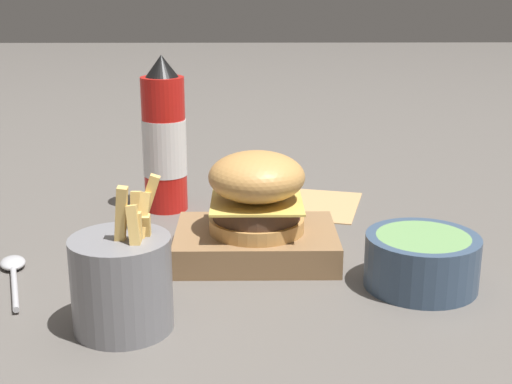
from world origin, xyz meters
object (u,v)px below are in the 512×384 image
object	(u,v)px
spoon	(13,269)
side_bowl	(422,260)
serving_board	(256,244)
ketchup_bottle	(164,141)
burger	(257,192)
fries_basket	(123,281)

from	to	relation	value
spoon	side_bowl	bearing A→B (deg)	-113.65
side_bowl	serving_board	bearing A→B (deg)	-25.36
ketchup_bottle	side_bowl	world-z (taller)	ketchup_bottle
ketchup_bottle	serving_board	bearing A→B (deg)	124.12
ketchup_bottle	spoon	size ratio (longest dim) A/B	1.51
ketchup_bottle	burger	bearing A→B (deg)	123.86
fries_basket	burger	bearing A→B (deg)	-126.63
serving_board	burger	size ratio (longest dim) A/B	1.70
side_bowl	ketchup_bottle	bearing A→B (deg)	-41.72
ketchup_bottle	side_bowl	bearing A→B (deg)	138.28
serving_board	burger	bearing A→B (deg)	104.04
spoon	ketchup_bottle	bearing A→B (deg)	-51.29
burger	ketchup_bottle	bearing A→B (deg)	-56.14
burger	fries_basket	bearing A→B (deg)	53.37
serving_board	spoon	distance (m)	0.30
serving_board	ketchup_bottle	xyz separation A→B (m)	(0.14, -0.20, 0.09)
fries_basket	spoon	world-z (taller)	fries_basket
serving_board	fries_basket	xyz separation A→B (m)	(0.14, 0.19, 0.03)
serving_board	side_bowl	size ratio (longest dim) A/B	1.55
burger	side_bowl	xyz separation A→B (m)	(-0.19, 0.09, -0.06)
fries_basket	spoon	bearing A→B (deg)	-41.33
ketchup_bottle	fries_basket	world-z (taller)	ketchup_bottle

